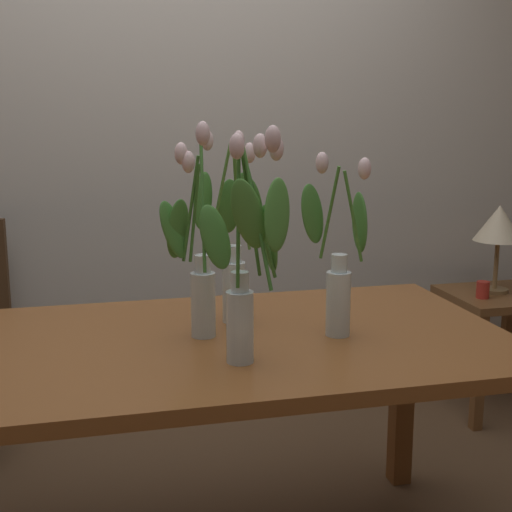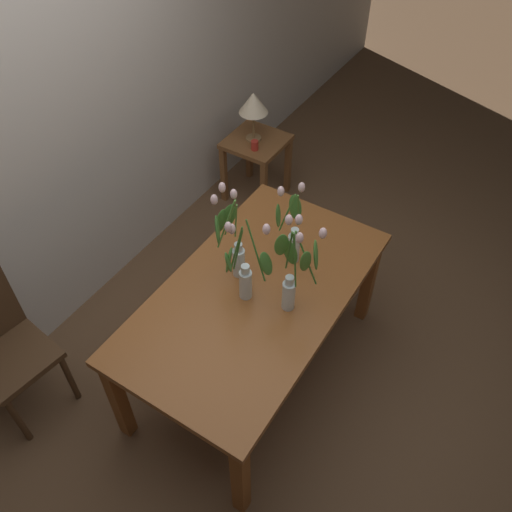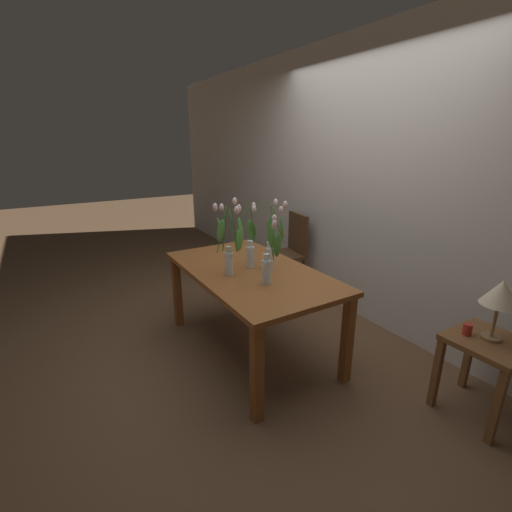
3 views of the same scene
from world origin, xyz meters
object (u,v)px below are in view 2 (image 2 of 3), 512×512
dining_table (255,303)px  side_table (256,152)px  tulip_vase_2 (292,234)px  tulip_vase_0 (232,243)px  pillar_candle (255,145)px  tulip_vase_1 (244,272)px  dining_chair (1,343)px  tulip_vase_3 (294,272)px  table_lamp (253,104)px

dining_table → side_table: bearing=32.1°
dining_table → tulip_vase_2: tulip_vase_2 is taller
tulip_vase_0 → pillar_candle: 1.47m
tulip_vase_1 → side_table: 1.82m
tulip_vase_2 → pillar_candle: 1.37m
tulip_vase_2 → dining_chair: bearing=137.8°
tulip_vase_0 → tulip_vase_3: tulip_vase_3 is taller
pillar_candle → dining_table: bearing=-147.5°
table_lamp → pillar_candle: bearing=-143.7°
tulip_vase_1 → table_lamp: tulip_vase_1 is taller
tulip_vase_1 → tulip_vase_2: (0.38, -0.06, -0.02)m
tulip_vase_3 → tulip_vase_1: bearing=112.4°
tulip_vase_3 → side_table: (1.41, 1.11, -0.55)m
tulip_vase_1 → tulip_vase_3: bearing=-67.6°
tulip_vase_2 → tulip_vase_0: bearing=140.6°
dining_table → tulip_vase_3: size_ratio=2.75×
side_table → tulip_vase_0: bearing=-152.2°
dining_chair → tulip_vase_1: bearing=-51.6°
tulip_vase_1 → pillar_candle: 1.65m
dining_table → dining_chair: 1.39m
pillar_candle → table_lamp: bearing=36.3°
tulip_vase_3 → dining_chair: 1.63m
side_table → pillar_candle: (-0.12, -0.06, 0.16)m
dining_chair → side_table: bearing=-3.9°
tulip_vase_2 → dining_chair: size_ratio=0.54×
tulip_vase_3 → tulip_vase_0: bearing=85.4°
dining_table → tulip_vase_2: bearing=-6.0°
tulip_vase_1 → dining_chair: 1.39m
tulip_vase_3 → table_lamp: 1.81m
tulip_vase_1 → dining_chair: size_ratio=0.63×
pillar_candle → tulip_vase_0: bearing=-152.2°
dining_table → tulip_vase_0: tulip_vase_0 is taller
tulip_vase_0 → side_table: 1.64m
tulip_vase_0 → tulip_vase_3: bearing=-94.6°
dining_table → side_table: 1.72m
dining_table → tulip_vase_2: (0.32, -0.03, 0.27)m
tulip_vase_1 → side_table: (1.50, 0.88, -0.51)m
dining_table → tulip_vase_1: bearing=158.2°
dining_chair → tulip_vase_3: bearing=-54.1°
side_table → dining_chair: bearing=176.1°
dining_table → dining_chair: bearing=129.8°
dining_table → table_lamp: 1.72m
tulip_vase_0 → tulip_vase_2: bearing=-39.4°
dining_chair → table_lamp: (2.32, -0.14, 0.33)m
tulip_vase_1 → pillar_candle: size_ratio=7.85×
side_table → pillar_candle: pillar_candle is taller
dining_chair → side_table: (2.33, -0.16, -0.09)m
tulip_vase_0 → tulip_vase_3: size_ratio=0.96×
table_lamp → tulip_vase_1: bearing=-149.0°
dining_chair → tulip_vase_0: bearing=-43.0°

